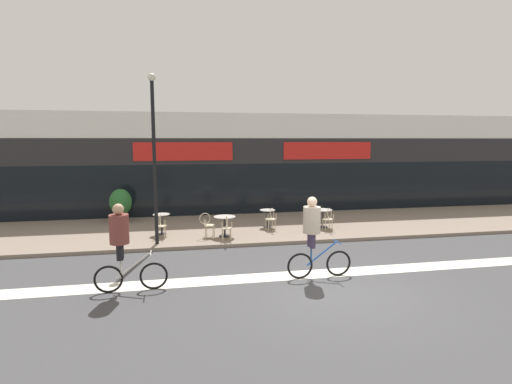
{
  "coord_description": "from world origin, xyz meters",
  "views": [
    {
      "loc": [
        -3.7,
        -8.66,
        3.65
      ],
      "look_at": [
        -0.64,
        7.23,
        1.53
      ],
      "focal_mm": 28.0,
      "sensor_mm": 36.0,
      "label": 1
    }
  ],
  "objects_px": {
    "cafe_chair_0_near": "(161,224)",
    "cyclist_1": "(314,231)",
    "cafe_chair_1_near": "(227,226)",
    "cafe_chair_1_side": "(208,223)",
    "cafe_chair_3_near": "(328,217)",
    "bistro_table_3": "(323,214)",
    "bistro_table_1": "(225,222)",
    "bistro_table_2": "(267,215)",
    "cafe_chair_2_near": "(271,217)",
    "lamp_post": "(154,148)",
    "bistro_table_0": "(162,220)",
    "planter_pot": "(121,204)",
    "cyclist_0": "(122,240)"
  },
  "relations": [
    {
      "from": "bistro_table_2",
      "to": "cafe_chair_3_near",
      "type": "relative_size",
      "value": 0.79
    },
    {
      "from": "cafe_chair_1_near",
      "to": "cafe_chair_2_near",
      "type": "height_order",
      "value": "same"
    },
    {
      "from": "bistro_table_0",
      "to": "planter_pot",
      "type": "distance_m",
      "value": 3.23
    },
    {
      "from": "cafe_chair_1_near",
      "to": "cafe_chair_1_side",
      "type": "distance_m",
      "value": 0.88
    },
    {
      "from": "cafe_chair_3_near",
      "to": "cyclist_0",
      "type": "bearing_deg",
      "value": 122.84
    },
    {
      "from": "cafe_chair_1_side",
      "to": "planter_pot",
      "type": "bearing_deg",
      "value": 129.97
    },
    {
      "from": "lamp_post",
      "to": "cafe_chair_1_side",
      "type": "bearing_deg",
      "value": 19.19
    },
    {
      "from": "cafe_chair_0_near",
      "to": "cyclist_1",
      "type": "xyz_separation_m",
      "value": [
        4.14,
        -4.7,
        0.63
      ]
    },
    {
      "from": "bistro_table_3",
      "to": "cyclist_1",
      "type": "bearing_deg",
      "value": -112.74
    },
    {
      "from": "bistro_table_1",
      "to": "cafe_chair_0_near",
      "type": "bearing_deg",
      "value": 176.3
    },
    {
      "from": "bistro_table_3",
      "to": "cafe_chair_2_near",
      "type": "bearing_deg",
      "value": -175.22
    },
    {
      "from": "bistro_table_3",
      "to": "cafe_chair_2_near",
      "type": "height_order",
      "value": "cafe_chair_2_near"
    },
    {
      "from": "cafe_chair_3_near",
      "to": "cafe_chair_2_near",
      "type": "bearing_deg",
      "value": 77.15
    },
    {
      "from": "cafe_chair_1_near",
      "to": "cafe_chair_3_near",
      "type": "bearing_deg",
      "value": -78.3
    },
    {
      "from": "bistro_table_0",
      "to": "bistro_table_3",
      "type": "relative_size",
      "value": 1.01
    },
    {
      "from": "cafe_chair_2_near",
      "to": "cafe_chair_3_near",
      "type": "xyz_separation_m",
      "value": [
        2.19,
        -0.44,
        0.0
      ]
    },
    {
      "from": "bistro_table_1",
      "to": "cafe_chair_2_near",
      "type": "xyz_separation_m",
      "value": [
        1.9,
        0.62,
        -0.02
      ]
    },
    {
      "from": "bistro_table_0",
      "to": "bistro_table_2",
      "type": "xyz_separation_m",
      "value": [
        4.18,
        0.48,
        -0.04
      ]
    },
    {
      "from": "bistro_table_0",
      "to": "cafe_chair_1_near",
      "type": "bearing_deg",
      "value": -31.43
    },
    {
      "from": "bistro_table_3",
      "to": "planter_pot",
      "type": "distance_m",
      "value": 8.6
    },
    {
      "from": "cafe_chair_1_side",
      "to": "bistro_table_2",
      "type": "bearing_deg",
      "value": 21.22
    },
    {
      "from": "cafe_chair_1_side",
      "to": "cafe_chair_3_near",
      "type": "distance_m",
      "value": 4.71
    },
    {
      "from": "planter_pot",
      "to": "bistro_table_0",
      "type": "bearing_deg",
      "value": -55.68
    },
    {
      "from": "bistro_table_1",
      "to": "cafe_chair_2_near",
      "type": "bearing_deg",
      "value": 18.24
    },
    {
      "from": "cafe_chair_1_side",
      "to": "cafe_chair_3_near",
      "type": "xyz_separation_m",
      "value": [
        4.71,
        0.19,
        0.0
      ]
    },
    {
      "from": "bistro_table_0",
      "to": "bistro_table_1",
      "type": "relative_size",
      "value": 0.97
    },
    {
      "from": "cafe_chair_0_near",
      "to": "lamp_post",
      "type": "distance_m",
      "value": 2.84
    },
    {
      "from": "cafe_chair_0_near",
      "to": "cafe_chair_1_side",
      "type": "relative_size",
      "value": 1.0
    },
    {
      "from": "cafe_chair_1_near",
      "to": "lamp_post",
      "type": "distance_m",
      "value": 3.63
    },
    {
      "from": "bistro_table_3",
      "to": "cafe_chair_1_near",
      "type": "xyz_separation_m",
      "value": [
        -4.08,
        -1.43,
        -0.0
      ]
    },
    {
      "from": "bistro_table_0",
      "to": "cafe_chair_3_near",
      "type": "height_order",
      "value": "cafe_chair_3_near"
    },
    {
      "from": "bistro_table_0",
      "to": "planter_pot",
      "type": "bearing_deg",
      "value": 124.32
    },
    {
      "from": "cafe_chair_1_near",
      "to": "cafe_chair_1_side",
      "type": "xyz_separation_m",
      "value": [
        -0.62,
        0.62,
        0.0
      ]
    },
    {
      "from": "lamp_post",
      "to": "cafe_chair_1_near",
      "type": "bearing_deg",
      "value": -0.07
    },
    {
      "from": "bistro_table_3",
      "to": "cafe_chair_1_near",
      "type": "relative_size",
      "value": 0.85
    },
    {
      "from": "bistro_table_2",
      "to": "cyclist_0",
      "type": "bearing_deg",
      "value": -129.61
    },
    {
      "from": "cafe_chair_1_side",
      "to": "cyclist_1",
      "type": "bearing_deg",
      "value": -66.87
    },
    {
      "from": "bistro_table_0",
      "to": "cyclist_1",
      "type": "bearing_deg",
      "value": -52.19
    },
    {
      "from": "cyclist_0",
      "to": "cyclist_1",
      "type": "bearing_deg",
      "value": -1.36
    },
    {
      "from": "cafe_chair_2_near",
      "to": "cyclist_0",
      "type": "bearing_deg",
      "value": 129.69
    },
    {
      "from": "cafe_chair_0_near",
      "to": "cyclist_1",
      "type": "height_order",
      "value": "cyclist_1"
    },
    {
      "from": "bistro_table_2",
      "to": "cafe_chair_2_near",
      "type": "bearing_deg",
      "value": -89.1
    },
    {
      "from": "bistro_table_1",
      "to": "cafe_chair_0_near",
      "type": "relative_size",
      "value": 0.89
    },
    {
      "from": "bistro_table_1",
      "to": "cafe_chair_1_side",
      "type": "height_order",
      "value": "cafe_chair_1_side"
    },
    {
      "from": "cafe_chair_0_near",
      "to": "cafe_chair_2_near",
      "type": "height_order",
      "value": "same"
    },
    {
      "from": "bistro_table_3",
      "to": "cyclist_1",
      "type": "distance_m",
      "value": 5.84
    },
    {
      "from": "cyclist_1",
      "to": "planter_pot",
      "type": "bearing_deg",
      "value": 125.24
    },
    {
      "from": "bistro_table_2",
      "to": "lamp_post",
      "type": "height_order",
      "value": "lamp_post"
    },
    {
      "from": "bistro_table_2",
      "to": "cafe_chair_0_near",
      "type": "distance_m",
      "value": 4.33
    },
    {
      "from": "bistro_table_1",
      "to": "bistro_table_2",
      "type": "height_order",
      "value": "bistro_table_1"
    }
  ]
}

